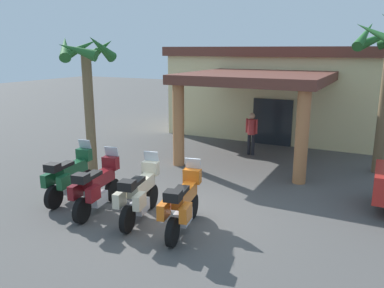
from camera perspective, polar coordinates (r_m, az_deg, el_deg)
The scene contains 8 objects.
ground_plane at distance 10.48m, azimuth -2.31°, elevation -10.38°, with size 80.00×80.00×0.00m, color #514F4C.
motel_building at distance 20.22m, azimuth 13.74°, elevation 7.63°, with size 11.44×10.72×4.39m.
motorcycle_green at distance 11.82m, azimuth -17.56°, elevation -4.55°, with size 0.82×2.21×1.61m.
motorcycle_maroon at distance 10.74m, azimuth -13.81°, elevation -6.15°, with size 0.85×2.20×1.61m.
motorcycle_cream at distance 10.05m, azimuth -7.72°, elevation -7.27°, with size 0.90×2.19×1.61m.
motorcycle_orange at distance 9.34m, azimuth -1.36°, elevation -8.83°, with size 0.88×2.20×1.61m.
pedestrian at distance 16.10m, azimuth 8.74°, elevation 1.95°, with size 0.53×0.32×1.76m.
palm_tree_roadside at distance 13.34m, azimuth -15.21°, elevation 10.03°, with size 1.91×1.99×4.81m.
Camera 1 is at (4.78, -8.28, 4.29)m, focal length 36.29 mm.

